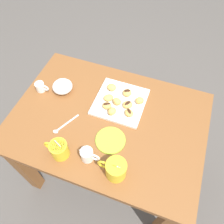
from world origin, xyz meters
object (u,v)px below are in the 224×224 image
(beignet_4, at_px, (127,93))
(beignet_3, at_px, (128,105))
(ice_cream_bowl, at_px, (62,86))
(coffee_mug_yellow_left, at_px, (116,169))
(cream_pitcher_white, at_px, (87,155))
(saucer_lime_left, at_px, (110,140))
(beignet_5, at_px, (129,113))
(beignet_1, at_px, (112,87))
(coffee_mug_yellow_right, at_px, (59,149))
(dining_table, at_px, (108,131))
(chocolate_sauce_pitcher, at_px, (40,86))
(beignet_6, at_px, (140,100))
(pastry_plate_square, at_px, (120,102))
(beignet_0, at_px, (107,106))
(beignet_7, at_px, (108,98))
(beignet_2, at_px, (112,111))
(beignet_8, at_px, (117,101))

(beignet_4, bearing_deg, beignet_3, 109.61)
(ice_cream_bowl, bearing_deg, coffee_mug_yellow_left, 141.35)
(cream_pitcher_white, xyz_separation_m, saucer_lime_left, (-0.07, -0.12, -0.03))
(coffee_mug_yellow_left, height_order, beignet_5, coffee_mug_yellow_left)
(coffee_mug_yellow_left, relative_size, beignet_1, 2.84)
(cream_pitcher_white, bearing_deg, coffee_mug_yellow_right, 10.34)
(beignet_4, bearing_deg, dining_table, 75.19)
(chocolate_sauce_pitcher, bearing_deg, ice_cream_bowl, -159.97)
(beignet_5, relative_size, beignet_6, 1.08)
(pastry_plate_square, height_order, chocolate_sauce_pitcher, chocolate_sauce_pitcher)
(dining_table, height_order, beignet_0, beignet_0)
(ice_cream_bowl, distance_m, beignet_7, 0.28)
(beignet_2, distance_m, beignet_6, 0.17)
(beignet_0, distance_m, beignet_8, 0.06)
(pastry_plate_square, xyz_separation_m, beignet_2, (0.01, 0.09, 0.03))
(beignet_1, bearing_deg, ice_cream_bowl, 18.86)
(beignet_2, bearing_deg, chocolate_sauce_pitcher, -2.98)
(chocolate_sauce_pitcher, xyz_separation_m, beignet_4, (-0.48, -0.13, 0.00))
(beignet_0, bearing_deg, beignet_8, -134.03)
(beignet_7, bearing_deg, beignet_0, 102.36)
(saucer_lime_left, bearing_deg, beignet_8, -78.69)
(pastry_plate_square, relative_size, beignet_2, 5.52)
(ice_cream_bowl, bearing_deg, beignet_6, -173.07)
(pastry_plate_square, height_order, beignet_4, beignet_4)
(beignet_8, bearing_deg, ice_cream_bowl, 0.78)
(beignet_4, bearing_deg, beignet_0, 58.43)
(beignet_1, xyz_separation_m, beignet_7, (-0.01, 0.08, -0.00))
(beignet_3, height_order, beignet_6, beignet_6)
(cream_pitcher_white, height_order, beignet_6, cream_pitcher_white)
(cream_pitcher_white, bearing_deg, beignet_7, -85.30)
(chocolate_sauce_pitcher, xyz_separation_m, beignet_0, (-0.41, -0.00, 0.00))
(beignet_8, bearing_deg, beignet_7, -11.43)
(pastry_plate_square, bearing_deg, beignet_6, -165.37)
(dining_table, relative_size, beignet_0, 20.52)
(dining_table, relative_size, ice_cream_bowl, 8.98)
(beignet_0, relative_size, beignet_3, 0.93)
(dining_table, distance_m, ice_cream_bowl, 0.37)
(beignet_4, xyz_separation_m, beignet_8, (0.03, 0.08, 0.00))
(saucer_lime_left, distance_m, beignet_4, 0.30)
(ice_cream_bowl, bearing_deg, cream_pitcher_white, 132.11)
(beignet_1, relative_size, beignet_5, 1.07)
(beignet_7, bearing_deg, pastry_plate_square, -169.68)
(coffee_mug_yellow_left, distance_m, ice_cream_bowl, 0.58)
(beignet_0, xyz_separation_m, beignet_1, (0.02, -0.13, 0.00))
(ice_cream_bowl, xyz_separation_m, beignet_8, (-0.33, -0.00, -0.00))
(beignet_6, bearing_deg, cream_pitcher_white, 70.49)
(beignet_3, distance_m, beignet_7, 0.12)
(beignet_5, height_order, beignet_8, beignet_8)
(beignet_0, distance_m, beignet_5, 0.13)
(beignet_7, bearing_deg, chocolate_sauce_pitcher, 8.47)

